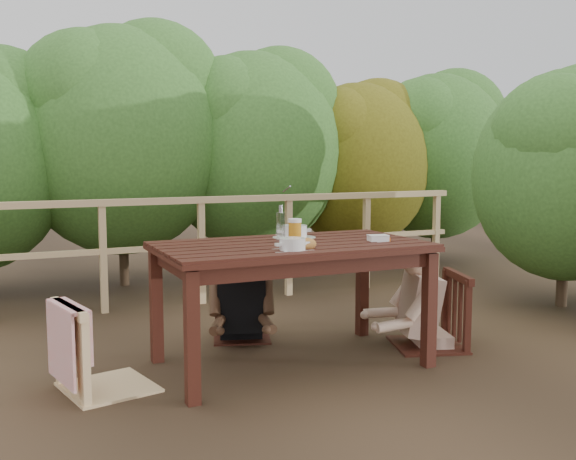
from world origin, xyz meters
name	(u,v)px	position (x,y,z in m)	size (l,w,h in m)	color
ground	(291,364)	(0.00, 0.00, 0.00)	(60.00, 60.00, 0.00)	#43301F
table	(291,305)	(0.00, 0.00, 0.40)	(1.74, 0.98, 0.80)	black
chair_left	(106,304)	(-1.19, 0.03, 0.52)	(0.51, 0.51, 1.03)	tan
chair_far	(241,283)	(-0.08, 0.73, 0.43)	(0.42, 0.42, 0.85)	black
chair_right	(429,277)	(1.08, -0.04, 0.51)	(0.51, 0.51, 1.02)	black
woman	(240,264)	(-0.08, 0.75, 0.57)	(0.46, 0.56, 1.14)	black
diner_right	(433,266)	(1.11, -0.04, 0.59)	(0.48, 0.59, 1.19)	tan
railing	(202,251)	(0.00, 2.00, 0.51)	(5.60, 0.10, 1.01)	tan
hedge_row	(202,109)	(0.40, 3.20, 1.90)	(6.60, 1.60, 3.80)	#345F24
soup_near	(292,245)	(-0.13, -0.30, 0.85)	(0.27, 0.27, 0.09)	silver
soup_far	(294,232)	(0.14, 0.26, 0.85)	(0.30, 0.30, 0.10)	white
bread_roll	(306,244)	(-0.02, -0.27, 0.85)	(0.14, 0.11, 0.08)	olive
beer_glass	(295,232)	(0.04, 0.03, 0.89)	(0.09, 0.09, 0.17)	gold
bottle	(281,224)	(-0.01, 0.15, 0.93)	(0.06, 0.06, 0.25)	silver
butter_tub	(378,239)	(0.57, -0.16, 0.83)	(0.13, 0.10, 0.06)	white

